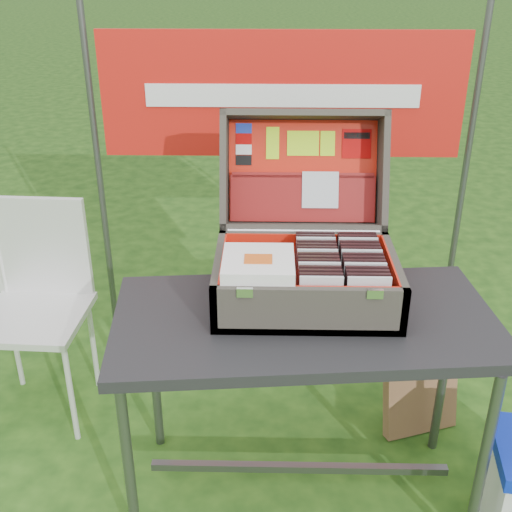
{
  "coord_description": "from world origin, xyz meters",
  "views": [
    {
      "loc": [
        -0.05,
        -1.74,
        1.91
      ],
      "look_at": [
        -0.09,
        0.1,
        1.0
      ],
      "focal_mm": 45.0,
      "sensor_mm": 36.0,
      "label": 1
    }
  ],
  "objects_px": {
    "table": "(301,410)",
    "cardboard_box": "(420,395)",
    "suitcase": "(307,221)",
    "chair": "(33,320)"
  },
  "relations": [
    {
      "from": "table",
      "to": "suitcase",
      "type": "xyz_separation_m",
      "value": [
        0.0,
        0.16,
        0.67
      ]
    },
    {
      "from": "table",
      "to": "cardboard_box",
      "type": "distance_m",
      "value": 0.69
    },
    {
      "from": "suitcase",
      "to": "cardboard_box",
      "type": "height_order",
      "value": "suitcase"
    },
    {
      "from": "suitcase",
      "to": "chair",
      "type": "relative_size",
      "value": 0.65
    },
    {
      "from": "suitcase",
      "to": "cardboard_box",
      "type": "bearing_deg",
      "value": 22.64
    },
    {
      "from": "suitcase",
      "to": "table",
      "type": "bearing_deg",
      "value": -91.51
    },
    {
      "from": "table",
      "to": "suitcase",
      "type": "bearing_deg",
      "value": 83.19
    },
    {
      "from": "suitcase",
      "to": "cardboard_box",
      "type": "distance_m",
      "value": 1.06
    },
    {
      "from": "cardboard_box",
      "to": "chair",
      "type": "bearing_deg",
      "value": 158.21
    },
    {
      "from": "table",
      "to": "suitcase",
      "type": "relative_size",
      "value": 2.06
    }
  ]
}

